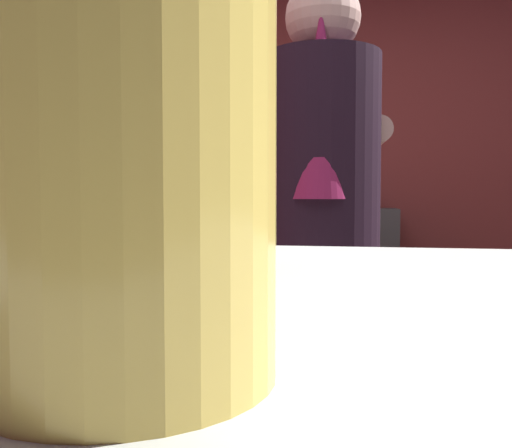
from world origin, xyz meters
TOP-DOWN VIEW (x-y plane):
  - wall_back at (0.00, 2.20)m, footprint 5.20×0.10m
  - prep_counter at (0.35, 0.73)m, footprint 2.10×0.60m
  - back_shelf at (-0.02, 1.92)m, footprint 0.77×0.36m
  - mini_fridge at (-2.00, 1.75)m, footprint 0.69×0.58m
  - bartender at (-0.00, 0.28)m, footprint 0.44×0.52m
  - mixing_bowl at (-0.06, 0.67)m, footprint 0.17×0.17m
  - chefs_knife at (0.28, 0.68)m, footprint 0.24×0.11m
  - pint_glass_near at (-0.06, -0.94)m, footprint 0.08×0.08m
  - pint_glass_far at (0.02, -1.18)m, footprint 0.08×0.08m
  - bottle_soy at (0.05, 1.92)m, footprint 0.05×0.05m
  - bottle_hot_sauce at (0.09, 1.82)m, footprint 0.05×0.05m

SIDE VIEW (x-z plane):
  - prep_counter at x=0.35m, z-range 0.00..0.90m
  - mini_fridge at x=-2.00m, z-range 0.00..0.97m
  - back_shelf at x=-0.02m, z-range 0.00..1.06m
  - chefs_knife at x=0.28m, z-range 0.90..0.91m
  - mixing_bowl at x=-0.06m, z-range 0.90..0.95m
  - bartender at x=0.00m, z-range 0.14..1.91m
  - bottle_hot_sauce at x=0.09m, z-range 1.04..1.22m
  - bottle_soy at x=0.05m, z-range 1.04..1.24m
  - pint_glass_near at x=-0.06m, z-range 1.09..1.21m
  - pint_glass_far at x=0.02m, z-range 1.09..1.22m
  - wall_back at x=0.00m, z-range 0.00..2.70m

